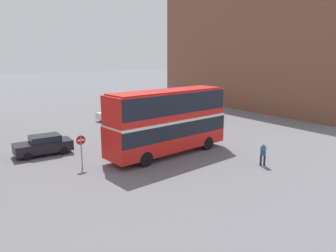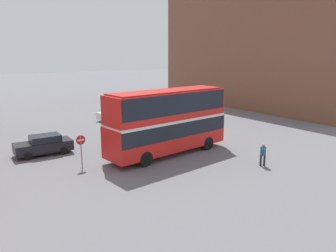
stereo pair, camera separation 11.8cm
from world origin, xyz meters
name	(u,v)px [view 1 (the left image)]	position (x,y,z in m)	size (l,w,h in m)	color
ground_plane	(163,153)	(0.00, 0.00, 0.00)	(240.00, 240.00, 0.00)	slate
building_row_right	(251,46)	(24.58, 12.85, 8.84)	(8.49, 31.59, 17.66)	brown
double_decker_bus	(168,118)	(0.17, -0.41, 2.88)	(10.43, 3.60, 5.03)	red
pedestrian_foreground	(263,152)	(4.00, -6.47, 0.99)	(0.56, 0.56, 1.61)	#232328
parked_car_kerb_near	(115,113)	(2.98, 14.40, 0.81)	(4.75, 2.50, 1.61)	silver
parked_car_kerb_far	(44,145)	(-7.77, 5.11, 0.78)	(4.31, 1.95, 1.53)	black
no_entry_sign	(81,146)	(-6.46, 0.50, 1.55)	(0.66, 0.08, 2.29)	gray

